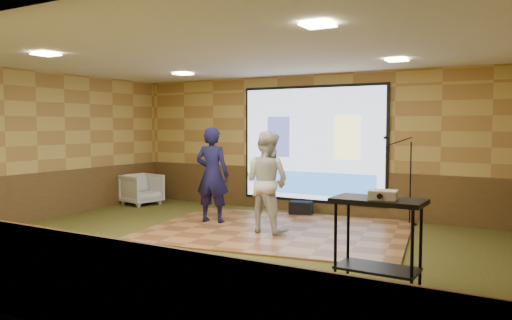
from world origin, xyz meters
The scene contains 18 objects.
ground centered at (0.00, 0.00, 0.00)m, with size 9.00×9.00×0.00m, color #2B3719.
room_shell centered at (0.00, 0.00, 2.09)m, with size 9.04×7.04×3.02m.
wainscot_back centered at (0.00, 3.48, 0.47)m, with size 9.00×0.04×0.95m, color #4D3019.
wainscot_front centered at (0.00, -3.48, 0.47)m, with size 9.00×0.04×0.95m, color #4D3019.
wainscot_left centered at (-4.48, 0.00, 0.47)m, with size 0.04×7.00×0.95m, color #4D3019.
projector_screen centered at (0.00, 3.44, 1.47)m, with size 3.32×0.06×2.52m.
downlight_nw centered at (-2.20, 1.80, 2.97)m, with size 0.32×0.32×0.02m, color #FCE5BD.
downlight_ne centered at (2.20, 1.80, 2.97)m, with size 0.32×0.32×0.02m, color #FCE5BD.
downlight_sw centered at (-2.20, -1.50, 2.97)m, with size 0.32×0.32×0.02m, color #FCE5BD.
downlight_se centered at (2.20, -1.50, 2.97)m, with size 0.32×0.32×0.02m, color #FCE5BD.
dance_floor centered at (0.22, 1.39, 0.02)m, with size 4.53×3.45×0.03m, color #A36B3B.
player_left centered at (-1.20, 1.40, 0.95)m, with size 0.67×0.44×1.84m, color #13123A.
player_right centered at (0.14, 1.14, 0.92)m, with size 0.86×0.67×1.77m, color beige.
av_table centered at (2.72, -0.93, 0.78)m, with size 1.02×0.54×1.08m.
projector centered at (2.78, -0.97, 1.13)m, with size 0.31×0.25×0.10m, color silver.
mic_stand centered at (2.10, 3.19, 0.49)m, with size 0.67×0.28×1.72m.
banquet_chair centered at (-4.00, 2.45, 0.37)m, with size 0.79×0.81×0.74m, color gray.
duffel_bag centered at (-0.08, 3.06, 0.15)m, with size 0.47×0.31×0.29m, color black.
Camera 1 is at (4.31, -6.49, 1.91)m, focal length 35.00 mm.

